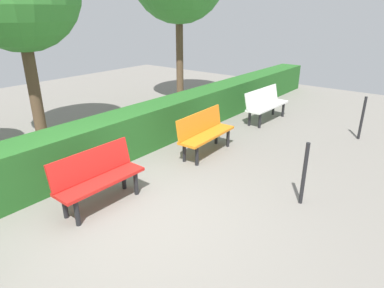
% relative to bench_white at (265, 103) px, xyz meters
% --- Properties ---
extents(ground_plane, '(21.20, 21.20, 0.00)m').
position_rel_bench_white_xyz_m(ground_plane, '(5.33, 0.74, -0.48)').
color(ground_plane, gray).
extents(bench_white, '(1.62, 0.53, 0.86)m').
position_rel_bench_white_xyz_m(bench_white, '(0.00, 0.00, 0.00)').
color(bench_white, white).
rests_on(bench_white, ground_plane).
extents(bench_orange, '(1.50, 0.51, 0.86)m').
position_rel_bench_white_xyz_m(bench_orange, '(2.81, 0.04, -0.00)').
color(bench_orange, orange).
rests_on(bench_orange, ground_plane).
extents(bench_red, '(1.39, 0.47, 0.86)m').
position_rel_bench_white_xyz_m(bench_red, '(5.41, -0.04, -0.00)').
color(bench_red, red).
rests_on(bench_red, ground_plane).
extents(hedge_row, '(17.20, 0.74, 0.87)m').
position_rel_bench_white_xyz_m(hedge_row, '(4.08, -1.20, -0.05)').
color(hedge_row, '#266023').
rests_on(hedge_row, ground_plane).
extents(railing_post_near, '(0.06, 0.06, 1.00)m').
position_rel_bench_white_xyz_m(railing_post_near, '(-0.07, 2.38, 0.02)').
color(railing_post_near, black).
rests_on(railing_post_near, ground_plane).
extents(railing_post_mid, '(0.06, 0.06, 1.00)m').
position_rel_bench_white_xyz_m(railing_post_mid, '(3.48, 2.38, 0.02)').
color(railing_post_mid, black).
rests_on(railing_post_mid, ground_plane).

